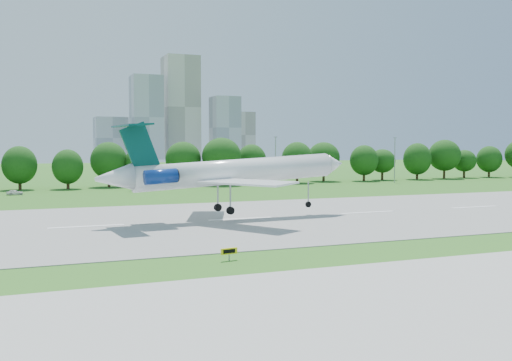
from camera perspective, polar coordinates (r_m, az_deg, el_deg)
name	(u,v)px	position (r m, az deg, el deg)	size (l,w,h in m)	color
ground	(115,268)	(48.14, -13.93, -8.47)	(600.00, 600.00, 0.00)	#215516
runway	(87,227)	(72.64, -16.59, -4.46)	(400.00, 45.00, 0.08)	gray
taxiway	(163,336)	(30.97, -9.30, -15.08)	(400.00, 23.00, 0.08)	#ADADA8
tree_line	(59,162)	(138.90, -19.07, 1.75)	(288.40, 8.40, 10.40)	#382314
light_poles	(49,163)	(128.81, -19.98, 1.68)	(175.90, 0.25, 12.19)	gray
skyline	(176,120)	(450.54, -7.99, 6.04)	(127.00, 52.00, 80.00)	#B2B2B7
airliner	(225,171)	(75.50, -3.17, 0.91)	(36.07, 26.14, 11.91)	white
taxi_sign_right	(229,251)	(49.51, -2.71, -7.09)	(1.55, 0.42, 1.09)	gray
service_vehicle_b	(15,192)	(124.74, -22.97, -1.10)	(1.28, 3.17, 1.08)	silver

